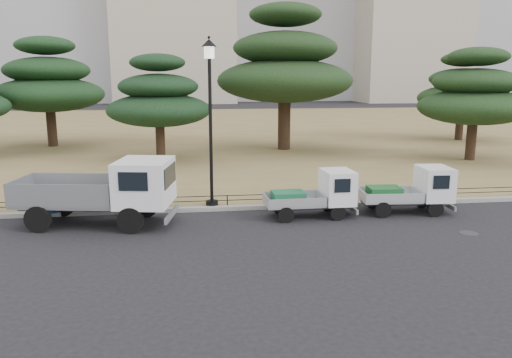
{
  "coord_description": "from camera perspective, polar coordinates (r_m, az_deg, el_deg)",
  "views": [
    {
      "loc": [
        -2.25,
        -15.54,
        4.96
      ],
      "look_at": [
        0.0,
        2.0,
        1.3
      ],
      "focal_mm": 35.0,
      "sensor_mm": 36.0,
      "label": 1
    }
  ],
  "objects": [
    {
      "name": "street_lamp",
      "position": [
        18.46,
        -5.28,
        9.52
      ],
      "size": [
        0.55,
        0.55,
        6.1
      ],
      "color": "black",
      "rests_on": "lawn"
    },
    {
      "name": "pine_east_near",
      "position": [
        31.44,
        23.75,
        8.71
      ],
      "size": [
        6.35,
        6.35,
        6.41
      ],
      "color": "black",
      "rests_on": "lawn"
    },
    {
      "name": "pine_center_right",
      "position": [
        33.2,
        3.31,
        12.75
      ],
      "size": [
        8.83,
        8.83,
        9.37
      ],
      "color": "black",
      "rests_on": "lawn"
    },
    {
      "name": "truck_kei_rear",
      "position": [
        19.21,
        17.44,
        -1.21
      ],
      "size": [
        3.33,
        1.59,
        1.7
      ],
      "rotation": [
        0.0,
        0.0,
        -0.06
      ],
      "color": "black",
      "rests_on": "ground"
    },
    {
      "name": "pine_west_near",
      "position": [
        37.47,
        -22.67,
        10.03
      ],
      "size": [
        7.44,
        7.44,
        7.44
      ],
      "color": "black",
      "rests_on": "lawn"
    },
    {
      "name": "tarp_pile",
      "position": [
        19.67,
        -22.0,
        -2.18
      ],
      "size": [
        1.75,
        1.55,
        0.96
      ],
      "rotation": [
        0.0,
        0.0,
        0.41
      ],
      "color": "#1556AA",
      "rests_on": "lawn"
    },
    {
      "name": "pine_east_far",
      "position": [
        41.22,
        22.52,
        9.41
      ],
      "size": [
        6.55,
        6.55,
        6.58
      ],
      "color": "black",
      "rests_on": "lawn"
    },
    {
      "name": "truck_kei_front",
      "position": [
        17.93,
        6.92,
        -1.71
      ],
      "size": [
        3.18,
        1.44,
        1.67
      ],
      "rotation": [
        0.0,
        0.0,
        0.03
      ],
      "color": "black",
      "rests_on": "ground"
    },
    {
      "name": "manhole",
      "position": [
        17.51,
        23.16,
        -5.72
      ],
      "size": [
        0.6,
        0.6,
        0.01
      ],
      "primitive_type": "cylinder",
      "color": "#2D2D30",
      "rests_on": "ground"
    },
    {
      "name": "pine_center_left",
      "position": [
        29.33,
        -11.05,
        8.92
      ],
      "size": [
        5.95,
        5.95,
        6.05
      ],
      "color": "black",
      "rests_on": "lawn"
    },
    {
      "name": "lawn",
      "position": [
        46.45,
        -4.51,
        5.63
      ],
      "size": [
        120.0,
        56.0,
        0.15
      ],
      "primitive_type": "cube",
      "color": "olive",
      "rests_on": "ground"
    },
    {
      "name": "truck_large",
      "position": [
        17.49,
        -16.91,
        -1.09
      ],
      "size": [
        5.4,
        2.82,
        2.24
      ],
      "rotation": [
        0.0,
        0.0,
        -0.17
      ],
      "color": "black",
      "rests_on": "ground"
    },
    {
      "name": "pipe_fence",
      "position": [
        18.97,
        -0.29,
        -2.09
      ],
      "size": [
        38.0,
        0.04,
        0.4
      ],
      "color": "black",
      "rests_on": "lawn"
    },
    {
      "name": "ground",
      "position": [
        16.47,
        0.89,
        -5.84
      ],
      "size": [
        220.0,
        220.0,
        0.0
      ],
      "primitive_type": "plane",
      "color": "black"
    },
    {
      "name": "curb",
      "position": [
        18.92,
        -0.23,
        -3.25
      ],
      "size": [
        120.0,
        0.25,
        0.16
      ],
      "primitive_type": "cube",
      "color": "gray",
      "rests_on": "ground"
    }
  ]
}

